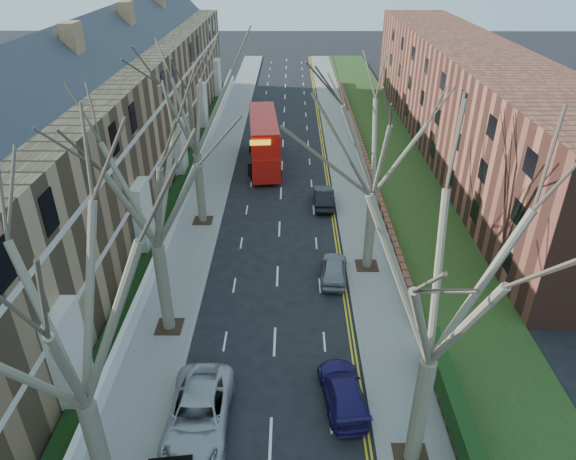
{
  "coord_description": "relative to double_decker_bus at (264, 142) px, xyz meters",
  "views": [
    {
      "loc": [
        0.82,
        -5.43,
        18.3
      ],
      "look_at": [
        0.66,
        21.41,
        3.08
      ],
      "focal_mm": 32.0,
      "sensor_mm": 36.0,
      "label": 1
    }
  ],
  "objects": [
    {
      "name": "pavement_left",
      "position": [
        -4.35,
        -0.24,
        -2.12
      ],
      "size": [
        3.0,
        102.0,
        0.12
      ],
      "primitive_type": "cube",
      "color": "slate",
      "rests_on": "ground"
    },
    {
      "name": "pavement_right",
      "position": [
        7.65,
        -0.24,
        -2.12
      ],
      "size": [
        3.0,
        102.0,
        0.12
      ],
      "primitive_type": "cube",
      "color": "slate",
      "rests_on": "ground"
    },
    {
      "name": "terrace_left",
      "position": [
        -11.99,
        -8.24,
        3.35
      ],
      "size": [
        9.7,
        78.0,
        13.6
      ],
      "color": "brown",
      "rests_on": "ground"
    },
    {
      "name": "flats_right",
      "position": [
        19.11,
        3.76,
        2.8
      ],
      "size": [
        13.97,
        54.0,
        10.0
      ],
      "color": "brown",
      "rests_on": "ground"
    },
    {
      "name": "front_wall_left",
      "position": [
        -6.0,
        -8.24,
        -1.56
      ],
      "size": [
        0.3,
        78.0,
        1.0
      ],
      "color": "white",
      "rests_on": "ground"
    },
    {
      "name": "grass_verge_right",
      "position": [
        12.15,
        -0.24,
        -2.03
      ],
      "size": [
        6.0,
        102.0,
        0.06
      ],
      "color": "#203914",
      "rests_on": "ground"
    },
    {
      "name": "tree_left_mid",
      "position": [
        -4.05,
        -33.24,
        7.37
      ],
      "size": [
        10.5,
        10.5,
        14.71
      ],
      "color": "brown",
      "rests_on": "ground"
    },
    {
      "name": "tree_left_far",
      "position": [
        -4.05,
        -23.24,
        7.06
      ],
      "size": [
        10.15,
        10.15,
        14.22
      ],
      "color": "brown",
      "rests_on": "ground"
    },
    {
      "name": "tree_left_dist",
      "position": [
        -4.05,
        -11.24,
        7.37
      ],
      "size": [
        10.5,
        10.5,
        14.71
      ],
      "color": "brown",
      "rests_on": "ground"
    },
    {
      "name": "tree_right_mid",
      "position": [
        7.35,
        -31.24,
        7.37
      ],
      "size": [
        10.5,
        10.5,
        14.71
      ],
      "color": "brown",
      "rests_on": "ground"
    },
    {
      "name": "tree_right_far",
      "position": [
        7.35,
        -17.24,
        7.06
      ],
      "size": [
        10.15,
        10.15,
        14.22
      ],
      "color": "brown",
      "rests_on": "ground"
    },
    {
      "name": "double_decker_bus",
      "position": [
        0.0,
        0.0,
        0.0
      ],
      "size": [
        3.38,
        10.77,
        4.45
      ],
      "rotation": [
        0.0,
        0.0,
        3.23
      ],
      "color": "red",
      "rests_on": "ground"
    },
    {
      "name": "car_left_far",
      "position": [
        -1.42,
        -29.67,
        -1.4
      ],
      "size": [
        2.6,
        5.62,
        1.56
      ],
      "primitive_type": "imported",
      "rotation": [
        0.0,
        0.0,
        -0.0
      ],
      "color": "#AEAFB4",
      "rests_on": "ground"
    },
    {
      "name": "car_right_near",
      "position": [
        4.85,
        -28.2,
        -1.55
      ],
      "size": [
        2.32,
        4.58,
        1.27
      ],
      "primitive_type": "imported",
      "rotation": [
        0.0,
        0.0,
        3.27
      ],
      "color": "#211753",
      "rests_on": "ground"
    },
    {
      "name": "car_right_mid",
      "position": [
        5.15,
        -18.42,
        -1.52
      ],
      "size": [
        1.93,
        4.03,
        1.33
      ],
      "primitive_type": "imported",
      "rotation": [
        0.0,
        0.0,
        3.05
      ],
      "color": "gray",
      "rests_on": "ground"
    },
    {
      "name": "car_right_far",
      "position": [
        5.07,
        -8.37,
        -1.49
      ],
      "size": [
        1.52,
        4.25,
        1.4
      ],
      "primitive_type": "imported",
      "rotation": [
        0.0,
        0.0,
        3.13
      ],
      "color": "black",
      "rests_on": "ground"
    }
  ]
}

